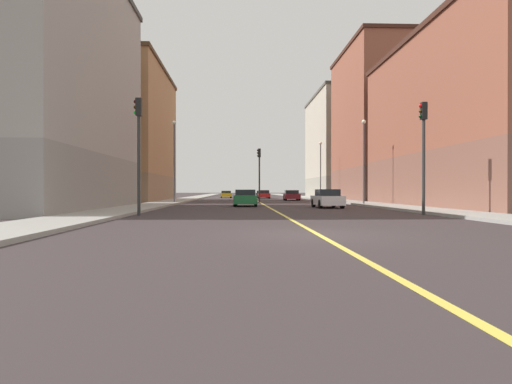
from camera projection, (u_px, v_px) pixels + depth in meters
name	position (u px, v px, depth m)	size (l,w,h in m)	color
ground_plane	(318.00, 235.00, 13.13)	(400.00, 400.00, 0.00)	#382E2F
sidewalk_left	(321.00, 199.00, 62.48)	(3.10, 168.00, 0.15)	#9E9B93
sidewalk_right	(187.00, 199.00, 61.71)	(3.10, 168.00, 0.15)	#9E9B93
lane_center_stripe	(254.00, 199.00, 62.09)	(0.16, 154.00, 0.01)	#E5D14C
building_left_near	(482.00, 120.00, 33.93)	(10.83, 23.88, 13.24)	brown
building_left_mid	(387.00, 125.00, 55.27)	(10.83, 16.70, 18.70)	brown
building_left_far	(345.00, 147.00, 77.30)	(10.83, 20.87, 17.60)	#9D9688
building_right_corner	(27.00, 84.00, 29.35)	(10.83, 20.12, 16.50)	gray
building_right_midblock	(119.00, 135.00, 52.20)	(10.83, 19.57, 15.47)	#8F6B4F
traffic_light_left_near	(423.00, 142.00, 23.40)	(0.40, 0.32, 5.88)	#2D2D2D
traffic_light_right_near	(138.00, 140.00, 22.79)	(0.40, 0.32, 5.98)	#2D2D2D
traffic_light_median_far	(259.00, 167.00, 47.06)	(0.40, 0.32, 5.65)	#2D2D2D
street_lamp_left_near	(364.00, 153.00, 38.04)	(0.36, 0.36, 7.13)	#4C4C51
street_lamp_right_near	(174.00, 153.00, 42.70)	(0.36, 0.36, 7.76)	#4C4C51
street_lamp_left_far	(321.00, 164.00, 57.85)	(0.36, 0.36, 7.38)	#4C4C51
car_yellow	(226.00, 194.00, 74.95)	(1.96, 4.62, 1.18)	gold
car_black	(262.00, 194.00, 74.99)	(2.04, 4.14, 1.19)	black
car_red	(264.00, 195.00, 68.60)	(1.88, 3.97, 1.28)	red
car_white	(327.00, 199.00, 32.89)	(1.87, 4.09, 1.36)	white
car_blue	(243.00, 195.00, 59.23)	(1.81, 4.20, 1.30)	#23389E
car_maroon	(292.00, 195.00, 56.27)	(1.99, 4.60, 1.28)	maroon
car_green	(246.00, 198.00, 36.01)	(1.94, 4.32, 1.34)	#1E6B38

